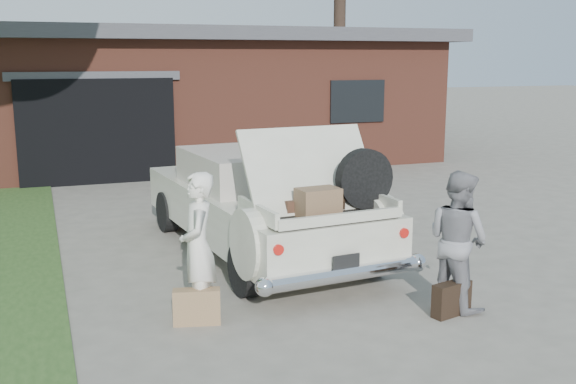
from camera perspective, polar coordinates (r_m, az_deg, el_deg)
name	(u,v)px	position (r m, az deg, el deg)	size (l,w,h in m)	color
ground	(307,299)	(7.54, 1.61, -9.08)	(90.00, 90.00, 0.00)	gray
house	(181,94)	(18.41, -9.05, 8.22)	(12.80, 7.80, 3.30)	brown
sedan	(259,202)	(9.14, -2.49, -0.82)	(2.27, 4.94, 1.84)	beige
woman_left	(198,247)	(6.85, -7.63, -4.61)	(0.55, 0.36, 1.52)	white
woman_right	(458,240)	(7.33, 14.16, -3.95)	(0.72, 0.56, 1.48)	gray
suitcase_left	(197,307)	(6.88, -7.73, -9.60)	(0.47, 0.15, 0.36)	#9E7850
suitcase_right	(452,299)	(7.25, 13.68, -8.79)	(0.45, 0.14, 0.35)	black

